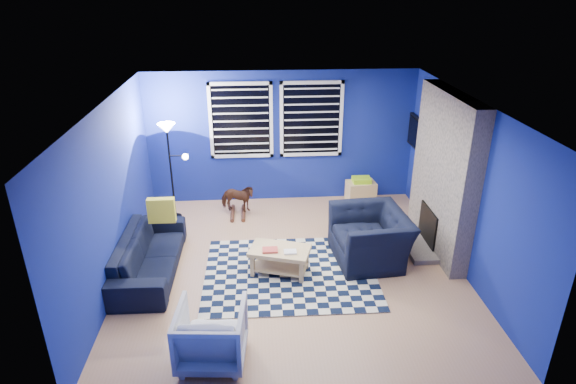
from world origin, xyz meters
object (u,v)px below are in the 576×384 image
object	(u,v)px
sofa	(149,254)
rocking_horse	(237,198)
floor_lamp	(169,142)
coffee_table	(280,256)
tv	(418,135)
armchair_bent	(211,334)
cabinet	(361,192)
armchair_big	(370,237)

from	to	relation	value
sofa	rocking_horse	size ratio (longest dim) A/B	3.17
floor_lamp	coffee_table	bearing A→B (deg)	-47.76
tv	rocking_horse	bearing A→B (deg)	-176.81
armchair_bent	rocking_horse	bearing A→B (deg)	-88.20
rocking_horse	tv	bearing A→B (deg)	-74.01
rocking_horse	cabinet	size ratio (longest dim) A/B	1.12
tv	floor_lamp	world-z (taller)	floor_lamp
tv	rocking_horse	xyz separation A→B (m)	(-3.30, -0.18, -1.06)
cabinet	floor_lamp	distance (m)	3.68
armchair_big	rocking_horse	world-z (taller)	armchair_big
floor_lamp	sofa	bearing A→B (deg)	-94.25
tv	coffee_table	xyz separation A→B (m)	(-2.64, -2.14, -1.10)
tv	cabinet	distance (m)	1.51
sofa	cabinet	world-z (taller)	sofa
tv	rocking_horse	world-z (taller)	tv
armchair_big	coffee_table	bearing A→B (deg)	-83.79
cabinet	rocking_horse	bearing A→B (deg)	-177.53
sofa	rocking_horse	world-z (taller)	rocking_horse
rocking_horse	coffee_table	distance (m)	2.07
armchair_bent	rocking_horse	distance (m)	3.66
armchair_bent	floor_lamp	size ratio (longest dim) A/B	0.44
cabinet	armchair_big	bearing A→B (deg)	-103.85
tv	armchair_bent	distance (m)	5.30
coffee_table	cabinet	size ratio (longest dim) A/B	1.71
armchair_bent	rocking_horse	size ratio (longest dim) A/B	1.22
rocking_horse	armchair_bent	bearing A→B (deg)	-170.38
rocking_horse	floor_lamp	bearing A→B (deg)	103.34
rocking_horse	floor_lamp	distance (m)	1.57
sofa	coffee_table	bearing A→B (deg)	-94.50
tv	sofa	distance (m)	5.08
tv	cabinet	world-z (taller)	tv
tv	sofa	xyz separation A→B (m)	(-4.55, -1.97, -1.11)
tv	armchair_bent	xyz separation A→B (m)	(-3.51, -3.84, -1.05)
armchair_bent	cabinet	xyz separation A→B (m)	(2.55, 3.99, -0.12)
rocking_horse	floor_lamp	xyz separation A→B (m)	(-1.11, -0.01, 1.10)
armchair_big	tv	bearing A→B (deg)	140.49
armchair_big	sofa	bearing A→B (deg)	-93.64
floor_lamp	rocking_horse	bearing A→B (deg)	0.53
armchair_big	coffee_table	size ratio (longest dim) A/B	1.24
tv	coffee_table	size ratio (longest dim) A/B	1.04
armchair_big	floor_lamp	bearing A→B (deg)	-123.22
rocking_horse	coffee_table	world-z (taller)	rocking_horse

